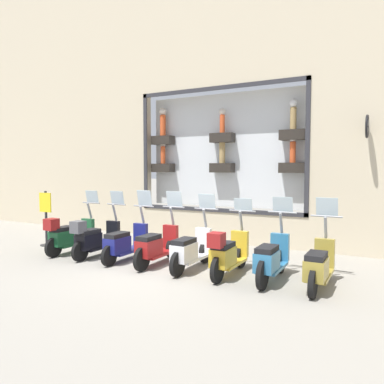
% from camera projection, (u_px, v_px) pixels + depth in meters
% --- Properties ---
extents(ground_plane, '(120.00, 120.00, 0.00)m').
position_uv_depth(ground_plane, '(153.00, 269.00, 8.17)').
color(ground_plane, gray).
extents(building_facade, '(1.20, 36.00, 10.11)m').
position_uv_depth(building_facade, '(221.00, 68.00, 11.01)').
color(building_facade, beige).
rests_on(building_facade, ground_plane).
extents(scooter_olive_0, '(1.80, 0.61, 1.62)m').
position_uv_depth(scooter_olive_0, '(319.00, 266.00, 6.81)').
color(scooter_olive_0, black).
rests_on(scooter_olive_0, ground_plane).
extents(scooter_teal_1, '(1.81, 0.61, 1.60)m').
position_uv_depth(scooter_teal_1, '(271.00, 259.00, 7.23)').
color(scooter_teal_1, black).
rests_on(scooter_teal_1, ground_plane).
extents(scooter_yellow_2, '(1.80, 0.60, 1.54)m').
position_uv_depth(scooter_yellow_2, '(227.00, 254.00, 7.59)').
color(scooter_yellow_2, black).
rests_on(scooter_yellow_2, ground_plane).
extents(scooter_white_3, '(1.80, 0.60, 1.61)m').
position_uv_depth(scooter_white_3, '(190.00, 250.00, 8.06)').
color(scooter_white_3, black).
rests_on(scooter_white_3, ground_plane).
extents(scooter_red_4, '(1.80, 0.61, 1.65)m').
position_uv_depth(scooter_red_4, '(156.00, 246.00, 8.48)').
color(scooter_red_4, black).
rests_on(scooter_red_4, ground_plane).
extents(scooter_navy_5, '(1.79, 0.60, 1.65)m').
position_uv_depth(scooter_navy_5, '(125.00, 243.00, 8.90)').
color(scooter_navy_5, black).
rests_on(scooter_navy_5, ground_plane).
extents(scooter_black_6, '(1.80, 0.61, 1.60)m').
position_uv_depth(scooter_black_6, '(95.00, 239.00, 9.26)').
color(scooter_black_6, black).
rests_on(scooter_black_6, ground_plane).
extents(scooter_green_7, '(1.80, 0.61, 1.59)m').
position_uv_depth(scooter_green_7, '(69.00, 235.00, 9.68)').
color(scooter_green_7, black).
rests_on(scooter_green_7, ground_plane).
extents(shop_sign_post, '(0.36, 0.45, 1.56)m').
position_uv_depth(shop_sign_post, '(46.00, 216.00, 10.66)').
color(shop_sign_post, '#232326').
rests_on(shop_sign_post, ground_plane).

